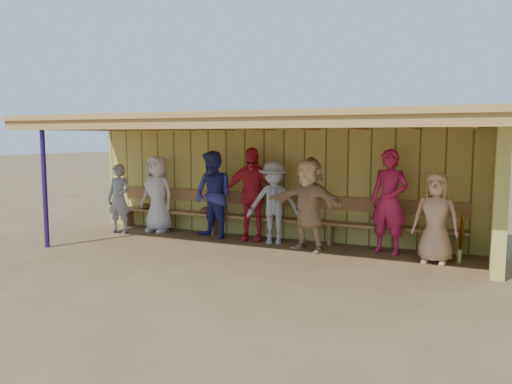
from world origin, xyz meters
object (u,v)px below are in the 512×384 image
at_px(player_b, 157,194).
at_px(bench, 271,213).
at_px(player_a, 119,199).
at_px(player_c, 213,195).
at_px(player_e, 274,202).
at_px(player_g, 389,202).
at_px(player_h, 436,218).
at_px(player_d, 251,194).
at_px(player_f, 309,204).

distance_m(player_b, bench, 2.63).
xyz_separation_m(player_a, player_c, (2.15, 0.35, 0.15)).
height_order(player_e, player_g, player_g).
bearing_deg(player_h, player_b, -179.52).
bearing_deg(player_d, bench, 32.06).
distance_m(player_a, player_e, 3.52).
bearing_deg(player_g, bench, -175.79).
relative_size(player_a, bench, 0.20).
relative_size(player_g, player_h, 1.24).
bearing_deg(player_g, player_d, -168.54).
bearing_deg(player_h, player_a, -175.00).
bearing_deg(player_e, player_d, 149.12).
xyz_separation_m(player_c, player_f, (2.16, -0.28, -0.04)).
height_order(player_d, bench, player_d).
distance_m(player_f, bench, 1.32).
height_order(player_b, player_f, player_f).
distance_m(player_d, player_h, 3.61).
xyz_separation_m(player_b, player_c, (1.48, -0.12, 0.06)).
bearing_deg(player_f, player_c, -170.09).
bearing_deg(player_a, player_e, 2.11).
height_order(player_c, player_e, player_c).
distance_m(player_c, player_h, 4.39).
bearing_deg(player_d, player_f, -29.49).
distance_m(player_b, player_e, 2.83).
bearing_deg(player_e, player_g, -16.19).
bearing_deg(player_g, player_c, -165.97).
bearing_deg(player_c, player_h, 14.62).
height_order(player_d, player_h, player_d).
bearing_deg(bench, player_h, -12.56).
relative_size(player_c, player_f, 1.04).
xyz_separation_m(player_f, player_g, (1.39, 0.37, 0.08)).
height_order(player_d, player_e, player_d).
relative_size(player_b, player_c, 0.93).
relative_size(player_b, player_g, 0.90).
xyz_separation_m(player_c, player_h, (4.37, -0.28, -0.15)).
bearing_deg(player_h, player_g, 159.97).
height_order(player_e, player_f, player_f).
relative_size(player_d, player_f, 1.09).
relative_size(player_b, player_e, 1.03).
bearing_deg(player_c, player_g, 19.83).
height_order(player_b, player_e, player_b).
xyz_separation_m(player_a, player_f, (4.31, 0.08, 0.11)).
bearing_deg(player_d, player_e, -24.93).
bearing_deg(bench, player_g, -8.22).
distance_m(player_d, player_e, 0.58).
distance_m(player_c, player_e, 1.35).
relative_size(player_d, player_g, 1.00).
bearing_deg(player_e, player_c, 162.71).
bearing_deg(player_f, player_d, 179.97).
bearing_deg(player_b, player_f, -0.98).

